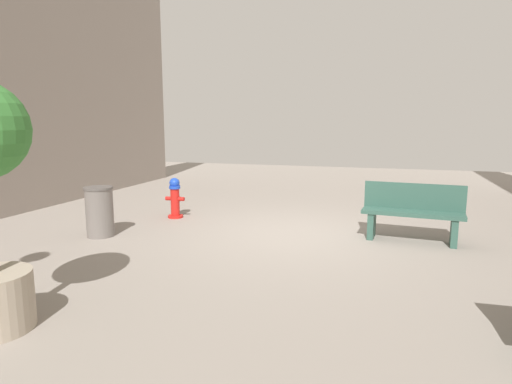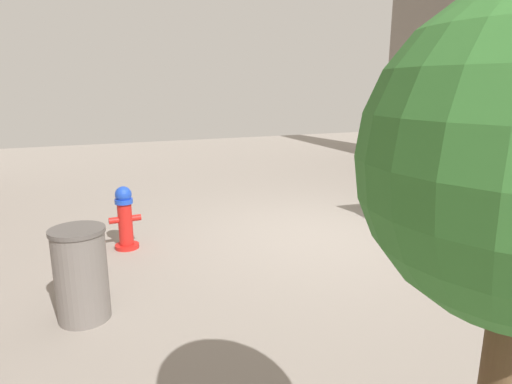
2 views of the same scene
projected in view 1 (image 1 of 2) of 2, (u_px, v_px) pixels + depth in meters
name	position (u px, v px, depth m)	size (l,w,h in m)	color
ground_plane	(294.00, 234.00, 7.59)	(23.40, 23.40, 0.00)	gray
fire_hydrant	(175.00, 198.00, 8.82)	(0.41, 0.38, 0.83)	red
bench_near	(413.00, 212.00, 7.09)	(1.64, 0.59, 0.95)	#33594C
trash_bin	(100.00, 212.00, 7.37)	(0.48, 0.48, 0.87)	slate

